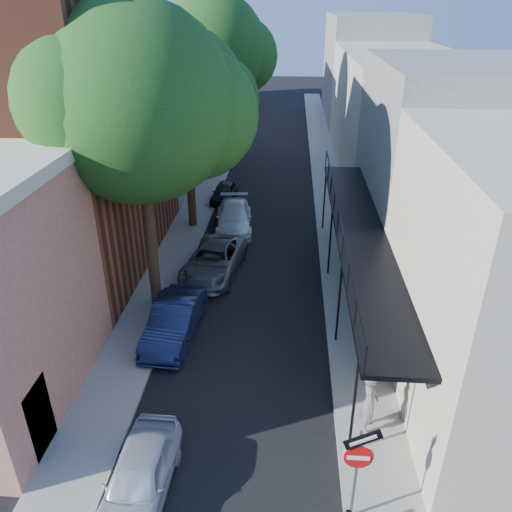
% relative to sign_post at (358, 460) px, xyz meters
% --- Properties ---
extents(road_surface, '(6.00, 64.00, 0.01)m').
position_rel_sign_post_xyz_m(road_surface, '(-3.16, 29.03, -2.03)').
color(road_surface, black).
rests_on(road_surface, ground).
extents(sidewalk_left, '(2.00, 64.00, 0.12)m').
position_rel_sign_post_xyz_m(sidewalk_left, '(-7.16, 29.03, -1.98)').
color(sidewalk_left, gray).
rests_on(sidewalk_left, ground).
extents(sidewalk_right, '(2.00, 64.00, 0.12)m').
position_rel_sign_post_xyz_m(sidewalk_right, '(0.84, 29.03, -1.98)').
color(sidewalk_right, gray).
rests_on(sidewalk_right, ground).
extents(buildings_left, '(10.10, 59.10, 12.00)m').
position_rel_sign_post_xyz_m(buildings_left, '(-12.46, 27.79, 2.90)').
color(buildings_left, tan).
rests_on(buildings_left, ground).
extents(buildings_right, '(9.80, 55.00, 10.00)m').
position_rel_sign_post_xyz_m(buildings_right, '(5.83, 28.51, 2.39)').
color(buildings_right, beige).
rests_on(buildings_right, ground).
extents(sign_post, '(0.89, 0.17, 2.99)m').
position_rel_sign_post_xyz_m(sign_post, '(0.00, 0.00, 0.00)').
color(sign_post, '#595B60').
rests_on(sign_post, ground).
extents(oak_near, '(7.48, 6.80, 11.42)m').
position_rel_sign_post_xyz_m(oak_near, '(-6.53, 9.29, 5.84)').
color(oak_near, '#302113').
rests_on(oak_near, ground).
extents(oak_mid, '(6.60, 6.00, 10.20)m').
position_rel_sign_post_xyz_m(oak_mid, '(-6.58, 17.26, 5.02)').
color(oak_mid, '#302113').
rests_on(oak_mid, ground).
extents(oak_far, '(7.70, 7.00, 11.90)m').
position_rel_sign_post_xyz_m(oak_far, '(-6.51, 26.30, 6.22)').
color(oak_far, '#302113').
rests_on(oak_far, ground).
extents(parked_car_a, '(1.61, 3.80, 1.28)m').
position_rel_sign_post_xyz_m(parked_car_a, '(-5.20, 0.32, -1.39)').
color(parked_car_a, silver).
rests_on(parked_car_a, ground).
extents(parked_car_b, '(1.78, 4.36, 1.41)m').
position_rel_sign_post_xyz_m(parked_car_b, '(-5.76, 6.98, -1.33)').
color(parked_car_b, '#141D3F').
rests_on(parked_car_b, ground).
extents(parked_car_c, '(2.83, 5.09, 1.35)m').
position_rel_sign_post_xyz_m(parked_car_c, '(-5.03, 11.84, -1.36)').
color(parked_car_c, slate).
rests_on(parked_car_c, ground).
extents(parked_car_d, '(2.31, 4.77, 1.34)m').
position_rel_sign_post_xyz_m(parked_car_d, '(-4.66, 16.87, -1.37)').
color(parked_car_d, white).
rests_on(parked_car_d, ground).
extents(parked_car_e, '(1.63, 3.40, 1.12)m').
position_rel_sign_post_xyz_m(parked_car_e, '(-5.73, 21.12, -1.48)').
color(parked_car_e, black).
rests_on(parked_car_e, ground).
extents(pedestrian, '(0.54, 0.76, 1.97)m').
position_rel_sign_post_xyz_m(pedestrian, '(0.71, 2.84, -0.93)').
color(pedestrian, slate).
rests_on(pedestrian, sidewalk_right).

